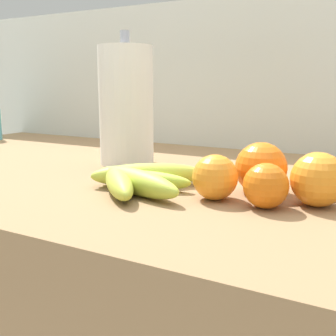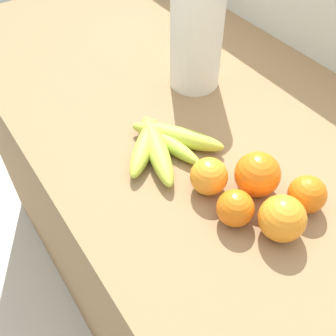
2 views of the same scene
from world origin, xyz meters
name	(u,v)px [view 2 (image 2 of 2)]	position (x,y,z in m)	size (l,w,h in m)	color
ground_plane	(218,336)	(0.00, 0.00, 0.00)	(6.00, 6.00, 0.00)	beige
counter	(233,275)	(0.00, 0.00, 0.45)	(1.96, 0.75, 0.90)	olive
banana_bunch	(162,144)	(-0.14, -0.14, 0.92)	(0.20, 0.22, 0.04)	#B5C33F
orange_front	(235,208)	(0.07, -0.13, 0.93)	(0.06, 0.06, 0.06)	orange
orange_far_right	(257,174)	(0.04, -0.05, 0.94)	(0.08, 0.08, 0.08)	orange
orange_back_right	(282,218)	(0.14, -0.08, 0.94)	(0.08, 0.08, 0.08)	orange
orange_center	(307,194)	(0.12, -0.01, 0.94)	(0.07, 0.07, 0.07)	orange
orange_back_left	(209,176)	(-0.01, -0.12, 0.94)	(0.07, 0.07, 0.07)	orange
paper_towel_roll	(197,34)	(-0.29, 0.06, 1.03)	(0.12, 0.12, 0.28)	white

